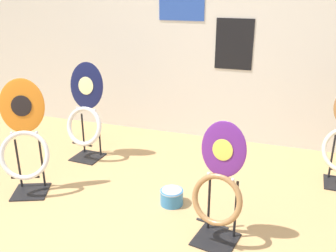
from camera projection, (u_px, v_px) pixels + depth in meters
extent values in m
cube|color=silver|center=(200.00, 20.00, 3.93)|extent=(8.00, 0.06, 2.60)
cube|color=black|center=(234.00, 44.00, 3.87)|extent=(0.39, 0.01, 0.52)
cube|color=black|center=(88.00, 157.00, 3.81)|extent=(0.30, 0.30, 0.01)
cylinder|color=black|center=(83.00, 133.00, 3.85)|extent=(0.02, 0.02, 0.42)
cylinder|color=black|center=(100.00, 136.00, 3.78)|extent=(0.02, 0.02, 0.42)
cylinder|color=black|center=(82.00, 144.00, 3.68)|extent=(0.22, 0.03, 0.02)
torus|color=silver|center=(84.00, 126.00, 3.67)|extent=(0.40, 0.20, 0.38)
ellipsoid|color=#141942|center=(87.00, 86.00, 3.61)|extent=(0.38, 0.12, 0.45)
ellipsoid|color=beige|center=(86.00, 86.00, 3.60)|extent=(0.17, 0.04, 0.17)
sphere|color=silver|center=(77.00, 108.00, 3.70)|extent=(0.02, 0.02, 0.02)
sphere|color=silver|center=(95.00, 110.00, 3.62)|extent=(0.02, 0.02, 0.02)
cube|color=black|center=(216.00, 239.00, 2.58)|extent=(0.33, 0.33, 0.01)
cylinder|color=black|center=(209.00, 202.00, 2.62)|extent=(0.02, 0.02, 0.43)
cylinder|color=black|center=(236.00, 210.00, 2.53)|extent=(0.02, 0.02, 0.43)
cylinder|color=black|center=(212.00, 224.00, 2.46)|extent=(0.22, 0.06, 0.02)
torus|color=#9E7042|center=(217.00, 200.00, 2.45)|extent=(0.37, 0.21, 0.34)
ellipsoid|color=#60237F|center=(223.00, 149.00, 2.39)|extent=(0.31, 0.13, 0.37)
ellipsoid|color=#E5CC4C|center=(223.00, 150.00, 2.37)|extent=(0.14, 0.05, 0.14)
sphere|color=silver|center=(209.00, 174.00, 2.47)|extent=(0.02, 0.02, 0.02)
sphere|color=silver|center=(233.00, 180.00, 2.39)|extent=(0.02, 0.02, 0.02)
cube|color=black|center=(31.00, 192.00, 3.17)|extent=(0.37, 0.37, 0.01)
cylinder|color=black|center=(19.00, 164.00, 3.17)|extent=(0.02, 0.02, 0.44)
cylinder|color=black|center=(42.00, 163.00, 3.18)|extent=(0.02, 0.02, 0.44)
cylinder|color=black|center=(25.00, 177.00, 3.04)|extent=(0.21, 0.10, 0.02)
torus|color=silver|center=(25.00, 155.00, 3.03)|extent=(0.44, 0.33, 0.39)
ellipsoid|color=orange|center=(22.00, 106.00, 2.99)|extent=(0.38, 0.24, 0.44)
ellipsoid|color=black|center=(21.00, 106.00, 2.98)|extent=(0.16, 0.10, 0.17)
sphere|color=silver|center=(11.00, 133.00, 3.02)|extent=(0.02, 0.02, 0.02)
sphere|color=silver|center=(37.00, 132.00, 3.04)|extent=(0.02, 0.02, 0.02)
cylinder|color=black|center=(332.00, 156.00, 3.33)|extent=(0.02, 0.02, 0.41)
cylinder|color=teal|center=(172.00, 197.00, 2.99)|extent=(0.18, 0.18, 0.12)
torus|color=silver|center=(172.00, 191.00, 2.97)|extent=(0.19, 0.19, 0.01)
cylinder|color=#B2B2B7|center=(172.00, 190.00, 2.97)|extent=(0.16, 0.16, 0.00)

